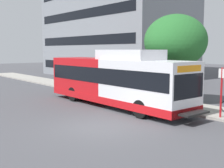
% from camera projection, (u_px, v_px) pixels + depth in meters
% --- Properties ---
extents(ground_plane, '(120.00, 120.00, 0.00)m').
position_uv_depth(ground_plane, '(29.00, 103.00, 19.71)').
color(ground_plane, '#4C4C51').
extents(sidewalk_curb, '(3.00, 56.00, 0.14)m').
position_uv_depth(sidewalk_curb, '(125.00, 96.00, 22.56)').
color(sidewalk_curb, '#A8A399').
rests_on(sidewalk_curb, ground).
extents(transit_bus, '(2.58, 12.25, 3.65)m').
position_uv_depth(transit_bus, '(115.00, 80.00, 18.64)').
color(transit_bus, white).
rests_on(transit_bus, ground).
extents(bus_stop_sign_pole, '(0.10, 0.36, 2.60)m').
position_uv_depth(bus_stop_sign_pole, '(221.00, 89.00, 14.89)').
color(bus_stop_sign_pole, red).
rests_on(bus_stop_sign_pole, sidewalk_curb).
extents(street_tree_near_stop, '(4.15, 4.15, 5.84)m').
position_uv_depth(street_tree_near_stop, '(175.00, 41.00, 19.15)').
color(street_tree_near_stop, '#4C3823').
rests_on(street_tree_near_stop, sidewalk_curb).
extents(lattice_comm_tower, '(1.10, 1.10, 22.42)m').
position_uv_depth(lattice_comm_tower, '(62.00, 31.00, 54.52)').
color(lattice_comm_tower, '#B7B7BC').
rests_on(lattice_comm_tower, ground).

